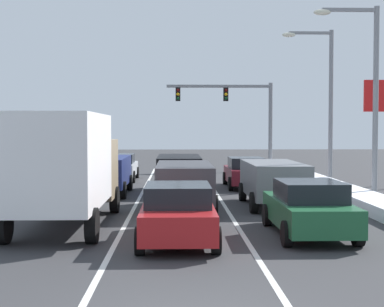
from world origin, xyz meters
TOP-DOWN VIEW (x-y plane):
  - ground_plane at (0.00, 13.00)m, footprint 120.00×120.00m
  - lane_stripe_between_right_lane_and_center_lane at (1.70, 16.24)m, footprint 0.14×35.74m
  - lane_stripe_between_center_lane_and_left_lane at (-1.70, 16.24)m, footprint 0.14×35.74m
  - snow_bank_right_shoulder at (7.00, 16.24)m, footprint 1.49×35.74m
  - snow_bank_left_shoulder at (-7.00, 16.24)m, footprint 2.06×35.74m
  - sedan_green_right_lane_nearest at (3.49, 7.29)m, footprint 2.00×4.50m
  - suv_gray_right_lane_second at (3.52, 13.18)m, footprint 2.16×4.90m
  - sedan_maroon_right_lane_third at (3.33, 20.18)m, footprint 2.00×4.50m
  - sedan_red_center_lane_nearest at (-0.10, 6.48)m, footprint 2.00×4.50m
  - suv_charcoal_center_lane_second at (0.15, 12.33)m, footprint 2.16×4.90m
  - suv_black_center_lane_third at (-0.01, 18.25)m, footprint 2.16×4.90m
  - box_truck_left_lane_nearest at (-3.42, 8.77)m, footprint 2.53×7.20m
  - suv_navy_left_lane_second at (-3.32, 17.34)m, footprint 2.16×4.90m
  - sedan_silver_left_lane_third at (-3.37, 24.33)m, footprint 2.00×4.50m
  - traffic_light_gantry at (4.27, 32.48)m, footprint 7.54×0.47m
  - street_lamp_right_near at (7.51, 14.62)m, footprint 2.66×0.36m
  - street_lamp_right_mid at (7.47, 21.12)m, footprint 2.66×0.36m

SIDE VIEW (x-z plane):
  - ground_plane at x=0.00m, z-range 0.00..0.00m
  - lane_stripe_between_right_lane_and_center_lane at x=1.70m, z-range 0.00..0.01m
  - lane_stripe_between_center_lane_and_left_lane at x=-1.70m, z-range 0.00..0.01m
  - snow_bank_right_shoulder at x=7.00m, z-range 0.00..0.45m
  - snow_bank_left_shoulder at x=-7.00m, z-range 0.00..0.48m
  - sedan_green_right_lane_nearest at x=3.49m, z-range 0.01..1.52m
  - sedan_maroon_right_lane_third at x=3.33m, z-range 0.01..1.52m
  - sedan_red_center_lane_nearest at x=-0.10m, z-range 0.01..1.52m
  - sedan_silver_left_lane_third at x=-3.37m, z-range 0.01..1.52m
  - suv_gray_right_lane_second at x=3.52m, z-range 0.18..1.85m
  - suv_charcoal_center_lane_second at x=0.15m, z-range 0.18..1.85m
  - suv_black_center_lane_third at x=-0.01m, z-range 0.18..1.85m
  - suv_navy_left_lane_second at x=-3.32m, z-range 0.18..1.85m
  - box_truck_left_lane_nearest at x=-3.42m, z-range 0.22..3.58m
  - traffic_light_gantry at x=4.27m, z-range 1.40..7.60m
  - street_lamp_right_near at x=7.51m, z-range 0.80..8.62m
  - street_lamp_right_mid at x=7.47m, z-range 0.80..8.79m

